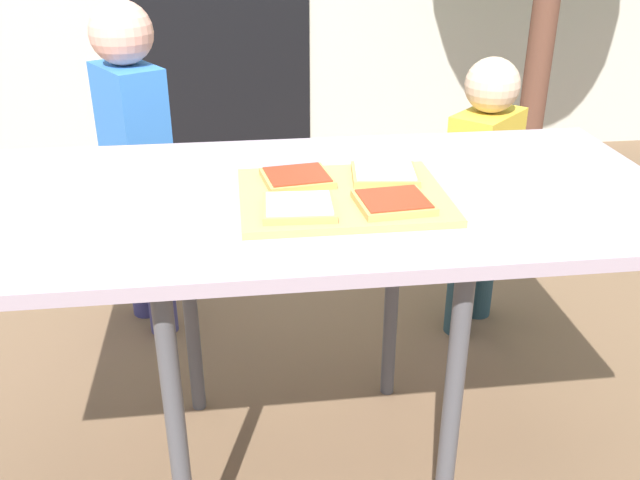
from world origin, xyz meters
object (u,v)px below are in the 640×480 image
at_px(pizza_slice_far_left, 297,178).
at_px(pizza_slice_near_right, 393,202).
at_px(cutting_board, 343,196).
at_px(child_right, 482,184).
at_px(plate_white_right, 525,170).
at_px(child_left, 135,148).
at_px(dining_table, 301,218).
at_px(pizza_slice_near_left, 299,207).
at_px(pizza_slice_far_right, 385,174).

bearing_deg(pizza_slice_far_left, pizza_slice_near_right, -41.99).
height_order(cutting_board, child_right, child_right).
height_order(pizza_slice_near_right, plate_white_right, pizza_slice_near_right).
bearing_deg(plate_white_right, child_left, 143.68).
relative_size(dining_table, pizza_slice_near_left, 10.88).
relative_size(pizza_slice_near_right, pizza_slice_far_left, 0.96).
relative_size(pizza_slice_near_right, child_right, 0.17).
bearing_deg(pizza_slice_near_left, pizza_slice_far_right, 37.85).
relative_size(cutting_board, pizza_slice_near_right, 2.79).
relative_size(pizza_slice_near_left, plate_white_right, 0.66).
bearing_deg(pizza_slice_near_left, pizza_slice_near_right, -0.03).
bearing_deg(pizza_slice_far_right, pizza_slice_near_right, -95.71).
height_order(dining_table, child_left, child_left).
relative_size(pizza_slice_near_right, child_left, 0.14).
relative_size(pizza_slice_near_right, pizza_slice_near_left, 1.03).
relative_size(pizza_slice_near_left, child_left, 0.14).
height_order(pizza_slice_near_right, child_left, child_left).
bearing_deg(pizza_slice_far_left, plate_white_right, 3.35).
distance_m(pizza_slice_near_right, pizza_slice_far_left, 0.23).
relative_size(cutting_board, pizza_slice_far_left, 2.68).
relative_size(pizza_slice_far_left, child_left, 0.15).
height_order(plate_white_right, child_left, child_left).
bearing_deg(pizza_slice_far_left, dining_table, -77.57).
distance_m(cutting_board, plate_white_right, 0.44).
bearing_deg(child_right, pizza_slice_near_right, -121.85).
bearing_deg(plate_white_right, pizza_slice_far_right, -174.69).
height_order(pizza_slice_near_left, pizza_slice_far_right, same).
xyz_separation_m(pizza_slice_near_left, pizza_slice_far_left, (0.01, 0.15, 0.00)).
xyz_separation_m(pizza_slice_near_right, plate_white_right, (0.34, 0.18, -0.02)).
xyz_separation_m(dining_table, child_left, (-0.43, 0.74, -0.08)).
relative_size(pizza_slice_far_left, plate_white_right, 0.71).
bearing_deg(pizza_slice_near_right, cutting_board, 137.42).
bearing_deg(child_right, pizza_slice_far_right, -127.20).
height_order(dining_table, pizza_slice_far_left, pizza_slice_far_left).
height_order(pizza_slice_near_right, pizza_slice_far_right, same).
bearing_deg(child_left, cutting_board, -57.23).
xyz_separation_m(pizza_slice_far_right, child_left, (-0.61, 0.72, -0.16)).
bearing_deg(pizza_slice_near_right, child_right, 58.15).
distance_m(cutting_board, pizza_slice_near_left, 0.13).
distance_m(pizza_slice_far_right, plate_white_right, 0.33).
height_order(pizza_slice_near_left, plate_white_right, pizza_slice_near_left).
distance_m(pizza_slice_near_left, pizza_slice_far_left, 0.15).
relative_size(cutting_board, pizza_slice_near_left, 2.88).
xyz_separation_m(pizza_slice_far_right, child_right, (0.44, 0.58, -0.27)).
relative_size(pizza_slice_far_right, child_left, 0.14).
height_order(cutting_board, child_left, child_left).
xyz_separation_m(pizza_slice_near_left, pizza_slice_far_right, (0.20, 0.15, 0.00)).
bearing_deg(pizza_slice_far_left, cutting_board, -41.38).
height_order(dining_table, pizza_slice_near_left, pizza_slice_near_left).
relative_size(cutting_board, pizza_slice_far_right, 2.72).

